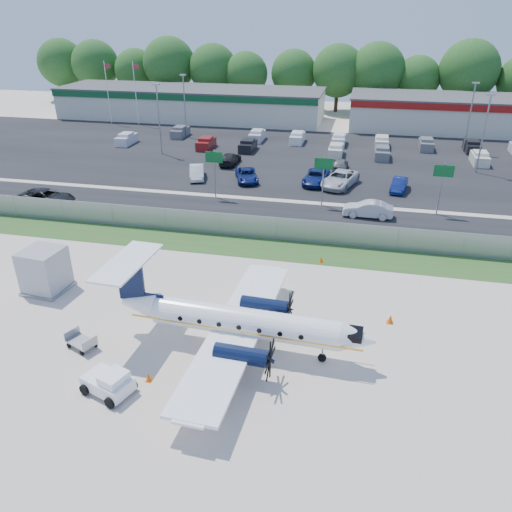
% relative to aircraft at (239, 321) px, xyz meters
% --- Properties ---
extents(ground, '(170.00, 170.00, 0.00)m').
position_rel_aircraft_xyz_m(ground, '(-0.64, 1.38, -1.84)').
color(ground, beige).
rests_on(ground, ground).
extents(grass_verge, '(170.00, 4.00, 0.02)m').
position_rel_aircraft_xyz_m(grass_verge, '(-0.64, 13.38, -1.84)').
color(grass_verge, '#2D561E').
rests_on(grass_verge, ground).
extents(access_road, '(170.00, 8.00, 0.02)m').
position_rel_aircraft_xyz_m(access_road, '(-0.64, 20.38, -1.83)').
color(access_road, black).
rests_on(access_road, ground).
extents(parking_lot, '(170.00, 32.00, 0.02)m').
position_rel_aircraft_xyz_m(parking_lot, '(-0.64, 41.38, -1.83)').
color(parking_lot, black).
rests_on(parking_lot, ground).
extents(perimeter_fence, '(120.00, 0.06, 1.99)m').
position_rel_aircraft_xyz_m(perimeter_fence, '(-0.64, 15.38, -0.84)').
color(perimeter_fence, gray).
rests_on(perimeter_fence, ground).
extents(building_west, '(46.40, 12.40, 5.24)m').
position_rel_aircraft_xyz_m(building_west, '(-24.64, 63.36, 0.79)').
color(building_west, beige).
rests_on(building_west, ground).
extents(building_east, '(44.40, 12.40, 5.24)m').
position_rel_aircraft_xyz_m(building_east, '(25.36, 63.36, 0.79)').
color(building_east, beige).
rests_on(building_east, ground).
extents(sign_left, '(1.80, 0.26, 5.00)m').
position_rel_aircraft_xyz_m(sign_left, '(-8.64, 24.29, 1.77)').
color(sign_left, gray).
rests_on(sign_left, ground).
extents(sign_mid, '(1.80, 0.26, 5.00)m').
position_rel_aircraft_xyz_m(sign_mid, '(2.36, 24.29, 1.77)').
color(sign_mid, gray).
rests_on(sign_mid, ground).
extents(sign_right, '(1.80, 0.26, 5.00)m').
position_rel_aircraft_xyz_m(sign_right, '(13.36, 24.29, 1.77)').
color(sign_right, gray).
rests_on(sign_right, ground).
extents(flagpole_west, '(1.06, 0.12, 10.00)m').
position_rel_aircraft_xyz_m(flagpole_west, '(-36.56, 56.38, 3.80)').
color(flagpole_west, white).
rests_on(flagpole_west, ground).
extents(flagpole_east, '(1.06, 0.12, 10.00)m').
position_rel_aircraft_xyz_m(flagpole_east, '(-31.56, 56.38, 3.80)').
color(flagpole_east, white).
rests_on(flagpole_east, ground).
extents(light_pole_nw, '(0.90, 0.35, 9.09)m').
position_rel_aircraft_xyz_m(light_pole_nw, '(-20.64, 39.38, 3.39)').
color(light_pole_nw, gray).
rests_on(light_pole_nw, ground).
extents(light_pole_ne, '(0.90, 0.35, 9.09)m').
position_rel_aircraft_xyz_m(light_pole_ne, '(19.36, 39.38, 3.39)').
color(light_pole_ne, gray).
rests_on(light_pole_ne, ground).
extents(light_pole_sw, '(0.90, 0.35, 9.09)m').
position_rel_aircraft_xyz_m(light_pole_sw, '(-20.64, 49.38, 3.39)').
color(light_pole_sw, gray).
rests_on(light_pole_sw, ground).
extents(light_pole_se, '(0.90, 0.35, 9.09)m').
position_rel_aircraft_xyz_m(light_pole_se, '(19.36, 49.38, 3.39)').
color(light_pole_se, gray).
rests_on(light_pole_se, ground).
extents(tree_line, '(112.00, 6.00, 14.00)m').
position_rel_aircraft_xyz_m(tree_line, '(-0.64, 75.38, -1.84)').
color(tree_line, '#1F5117').
rests_on(tree_line, ground).
extents(aircraft, '(15.41, 15.20, 4.78)m').
position_rel_aircraft_xyz_m(aircraft, '(0.00, 0.00, 0.00)').
color(aircraft, white).
rests_on(aircraft, ground).
extents(pushback_tug, '(2.85, 2.47, 1.35)m').
position_rel_aircraft_xyz_m(pushback_tug, '(-5.57, -5.08, -1.20)').
color(pushback_tug, white).
rests_on(pushback_tug, ground).
extents(baggage_cart_near, '(1.99, 1.64, 0.91)m').
position_rel_aircraft_xyz_m(baggage_cart_near, '(-8.97, -1.93, -1.42)').
color(baggage_cart_near, gray).
rests_on(baggage_cart_near, ground).
extents(baggage_cart_far, '(2.04, 1.54, 0.95)m').
position_rel_aircraft_xyz_m(baggage_cart_far, '(-0.92, -4.80, -1.40)').
color(baggage_cart_far, gray).
rests_on(baggage_cart_far, ground).
extents(service_container, '(2.99, 2.99, 3.06)m').
position_rel_aircraft_xyz_m(service_container, '(-14.75, 3.64, -0.42)').
color(service_container, '#AAACB1').
rests_on(service_container, ground).
extents(cone_nose, '(0.41, 0.41, 0.59)m').
position_rel_aircraft_xyz_m(cone_nose, '(8.60, 4.49, -1.57)').
color(cone_nose, '#E85607').
rests_on(cone_nose, ground).
extents(cone_port_wing, '(0.34, 0.34, 0.49)m').
position_rel_aircraft_xyz_m(cone_port_wing, '(-4.02, -3.82, -1.61)').
color(cone_port_wing, '#E85607').
rests_on(cone_port_wing, ground).
extents(cone_starboard_wing, '(0.36, 0.36, 0.51)m').
position_rel_aircraft_xyz_m(cone_starboard_wing, '(3.55, 11.90, -1.60)').
color(cone_starboard_wing, '#E85607').
rests_on(cone_starboard_wing, ground).
extents(road_car_west, '(5.84, 3.01, 1.58)m').
position_rel_aircraft_xyz_m(road_car_west, '(-24.47, 18.67, -1.84)').
color(road_car_west, black).
rests_on(road_car_west, ground).
extents(road_car_mid, '(4.65, 1.71, 1.52)m').
position_rel_aircraft_xyz_m(road_car_mid, '(6.89, 22.27, -1.84)').
color(road_car_mid, silver).
rests_on(road_car_mid, ground).
extents(parked_car_a, '(2.91, 4.79, 1.49)m').
position_rel_aircraft_xyz_m(parked_car_a, '(-12.59, 30.12, -1.84)').
color(parked_car_a, silver).
rests_on(parked_car_a, ground).
extents(parked_car_b, '(3.78, 5.42, 1.37)m').
position_rel_aircraft_xyz_m(parked_car_b, '(-6.72, 30.34, -1.84)').
color(parked_car_b, navy).
rests_on(parked_car_b, ground).
extents(parked_car_c, '(2.89, 5.55, 1.49)m').
position_rel_aircraft_xyz_m(parked_car_c, '(1.06, 31.16, -1.84)').
color(parked_car_c, navy).
rests_on(parked_car_c, ground).
extents(parked_car_d, '(4.45, 6.59, 1.68)m').
position_rel_aircraft_xyz_m(parked_car_d, '(3.75, 30.75, -1.84)').
color(parked_car_d, silver).
rests_on(parked_car_d, ground).
extents(parked_car_e, '(2.12, 4.39, 1.39)m').
position_rel_aircraft_xyz_m(parked_car_e, '(10.05, 30.58, -1.84)').
color(parked_car_e, navy).
rests_on(parked_car_e, ground).
extents(parked_car_f, '(2.00, 4.84, 1.40)m').
position_rel_aircraft_xyz_m(parked_car_f, '(-10.36, 36.54, -1.84)').
color(parked_car_f, black).
rests_on(parked_car_f, ground).
extents(parked_car_g, '(1.87, 4.32, 1.45)m').
position_rel_aircraft_xyz_m(parked_car_g, '(3.37, 36.98, -1.84)').
color(parked_car_g, '#595B5E').
rests_on(parked_car_g, ground).
extents(far_parking_rows, '(56.00, 10.00, 1.60)m').
position_rel_aircraft_xyz_m(far_parking_rows, '(-0.64, 46.38, -1.84)').
color(far_parking_rows, gray).
rests_on(far_parking_rows, ground).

